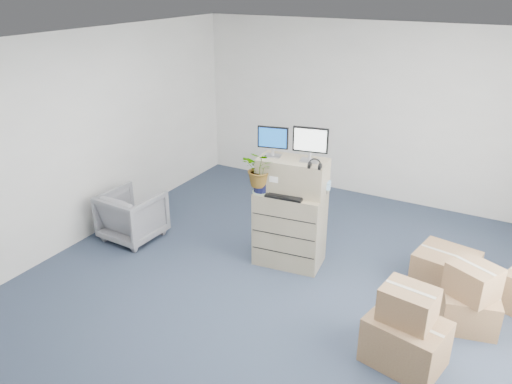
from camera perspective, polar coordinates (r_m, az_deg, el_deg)
ground at (r=5.80m, az=1.77°, el=-12.49°), size 7.00×7.00×0.00m
wall_back at (r=8.23m, az=13.33°, el=8.77°), size 6.00×0.02×2.80m
filing_cabinet_lower at (r=6.31m, az=3.88°, el=-4.11°), size 0.89×0.60×0.97m
filing_cabinet_upper at (r=6.06m, az=4.19°, el=1.91°), size 0.88×0.51×0.42m
monitor_left at (r=6.01m, az=1.94°, el=5.98°), size 0.37×0.18×0.37m
monitor_right at (r=5.86m, az=6.23°, el=5.64°), size 0.42×0.20×0.41m
headphones at (r=5.72m, az=6.74°, el=3.14°), size 0.15×0.03×0.15m
keyboard at (r=5.96m, az=3.31°, el=-0.49°), size 0.48×0.24×0.02m
mouse at (r=5.93m, az=6.53°, el=-0.74°), size 0.09×0.07×0.03m
water_bottle at (r=6.08m, az=4.43°, el=1.11°), size 0.07×0.07×0.25m
phone_dock at (r=6.11m, az=3.91°, el=0.42°), size 0.07×0.06×0.13m
external_drive at (r=6.15m, az=7.15°, el=0.31°), size 0.25×0.22×0.06m
tissue_box at (r=6.09m, az=7.42°, el=0.82°), size 0.26×0.19×0.09m
potted_plant at (r=6.00m, az=0.54°, el=2.16°), size 0.45×0.49×0.44m
office_chair at (r=7.13m, az=-13.95°, el=-2.37°), size 0.76×0.72×0.76m
cardboard_boxes at (r=5.71m, az=21.82°, el=-11.49°), size 1.83×2.23×0.81m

